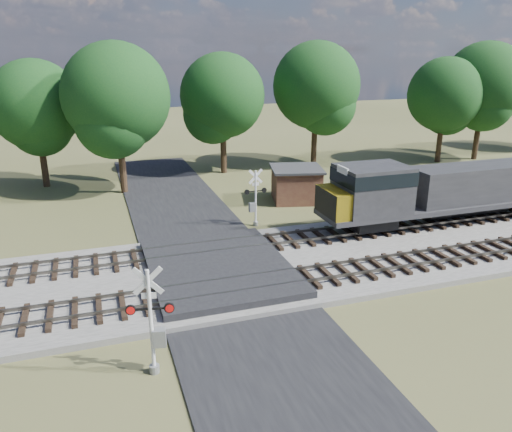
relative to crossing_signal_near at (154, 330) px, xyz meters
name	(u,v)px	position (x,y,z in m)	size (l,w,h in m)	color
ground	(221,278)	(4.18, 6.83, -1.74)	(160.00, 160.00, 0.00)	#484B28
ballast_bed	(386,249)	(14.18, 7.33, -1.59)	(140.00, 10.00, 0.30)	gray
road	(221,278)	(4.18, 6.83, -1.70)	(7.00, 60.00, 0.08)	black
crossing_panel	(219,269)	(4.18, 7.33, -1.43)	(7.00, 9.00, 0.62)	#262628
track_near	(293,279)	(7.30, 4.83, -1.33)	(140.00, 2.60, 0.33)	black
track_far	(260,243)	(7.30, 9.83, -1.33)	(140.00, 2.60, 0.33)	black
crossing_signal_near	(154,330)	(0.00, 0.00, 0.00)	(1.67, 0.47, 4.19)	silver
crossing_signal_far	(254,203)	(8.31, 13.89, -0.15)	(1.55, 0.33, 3.83)	silver
equipment_shed	(296,184)	(13.18, 18.43, -0.43)	(4.58, 4.58, 2.59)	#4C2920
treeline	(298,94)	(17.07, 27.71, 5.45)	(80.49, 12.84, 11.97)	black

